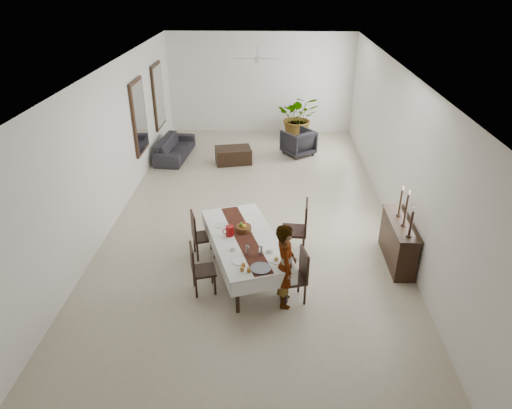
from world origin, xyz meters
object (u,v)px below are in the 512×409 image
Objects in this scene: red_pitcher at (230,231)px; sideboard_body at (398,242)px; dining_table_top at (245,239)px; woman at (285,266)px; sofa at (175,148)px.

sideboard_body is (3.10, 0.35, -0.39)m from red_pitcher.
dining_table_top is 1.52× the size of woman.
sofa is at bearing 135.26° from sideboard_body.
sideboard_body is 0.71× the size of sofa.
woman is 0.76× the size of sofa.
woman is (0.70, -0.87, 0.06)m from dining_table_top.
woman is 7.15m from sofa.
red_pitcher reaches higher than dining_table_top.
sofa is at bearing 94.47° from dining_table_top.
dining_table_top is at bearing -12.35° from red_pitcher.
dining_table_top is 0.30m from red_pitcher.
dining_table_top is 1.63× the size of sideboard_body.
red_pitcher is 0.13× the size of woman.
sideboard_body is at bearing 6.47° from red_pitcher.
dining_table_top is 2.88m from sideboard_body.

